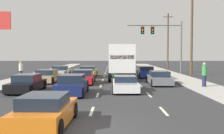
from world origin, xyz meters
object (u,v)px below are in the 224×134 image
Objects in this scene: car_silver at (60,72)px; car_orange at (45,111)px; car_yellow at (88,72)px; car_navy at (72,85)px; pedestrian_mid_block at (21,70)px; car_red at (83,77)px; pedestrian_near_corner at (204,74)px; car_white at (125,84)px; car_black at (27,84)px; utility_pole_mid at (191,32)px; car_blue at (146,72)px; car_tan at (47,76)px; utility_pole_far at (168,41)px; traffic_signal_mast at (159,35)px; car_gray at (159,78)px; box_truck at (121,60)px.

car_orange is at bearing -80.56° from car_silver.
car_yellow is 1.13× the size of car_navy.
pedestrian_mid_block is at bearing -148.28° from car_yellow.
car_orange is (0.16, -14.72, -0.01)m from car_red.
car_white is at bearing -165.98° from pedestrian_near_corner.
utility_pole_mid reaches higher than car_black.
utility_pole_mid reaches higher than car_red.
car_blue is (6.41, 21.38, 0.02)m from car_orange.
pedestrian_near_corner is (13.41, -4.34, 0.52)m from car_tan.
car_red is (3.48, -7.19, -0.00)m from car_silver.
car_black is 2.43× the size of pedestrian_mid_block.
car_silver is at bearing 53.55° from pedestrian_mid_block.
car_orange is (3.64, -9.32, -0.00)m from car_black.
utility_pole_far is (12.70, 30.68, 4.49)m from car_navy.
car_silver is 0.58× the size of traffic_signal_mast.
car_navy is 8.97m from car_gray.
car_tan is 0.89× the size of car_yellow.
car_black is 13.49m from pedestrian_near_corner.
car_orange is at bearing -89.09° from car_yellow.
utility_pole_far reaches higher than car_yellow.
car_gray is 2.42× the size of pedestrian_near_corner.
car_orange is 0.40× the size of utility_pole_mid.
car_gray is at bearing -7.55° from car_red.
car_white is (-0.03, -8.61, -1.54)m from box_truck.
pedestrian_mid_block reaches higher than car_blue.
utility_pole_mid is at bearing -47.92° from traffic_signal_mast.
utility_pole_mid reaches higher than traffic_signal_mast.
utility_pole_mid is (3.23, -3.58, 0.06)m from traffic_signal_mast.
car_orange is at bearing -130.99° from pedestrian_near_corner.
car_orange is 0.56× the size of traffic_signal_mast.
car_red is at bearing -135.85° from box_truck.
box_truck is 0.74× the size of utility_pole_mid.
car_yellow reaches higher than car_black.
car_tan is 0.93× the size of car_white.
car_blue is 2.46× the size of pedestrian_near_corner.
car_navy is 3.95m from car_white.
car_gray is at bearing 23.65° from car_black.
car_red reaches higher than car_gray.
traffic_signal_mast is (2.05, 11.92, 4.63)m from car_gray.
car_white is 0.97× the size of car_blue.
box_truck is 1.05× the size of traffic_signal_mast.
car_gray is at bearing -9.38° from car_tan.
utility_pole_mid is 1.03× the size of utility_pole_far.
car_silver is 10.06m from car_blue.
car_black is 11.47m from box_truck.
car_black is 20.69m from utility_pole_mid.
utility_pole_far is (0.60, 16.52, -0.14)m from utility_pole_mid.
traffic_signal_mast reaches higher than car_gray.
car_yellow is at bearing 107.43° from car_white.
box_truck is 5.64m from car_gray.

